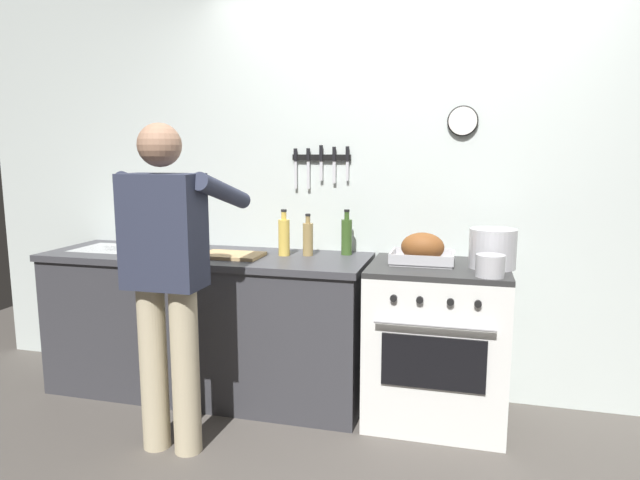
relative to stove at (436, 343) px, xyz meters
name	(u,v)px	position (x,y,z in m)	size (l,w,h in m)	color
wall_back	(407,189)	(-0.22, 0.36, 0.85)	(6.00, 0.13, 2.60)	silver
counter_block	(206,322)	(-1.43, 0.00, 0.01)	(2.03, 0.65, 0.90)	#38383D
stove	(436,343)	(0.00, 0.00, 0.00)	(0.76, 0.67, 0.90)	white
person_cook	(167,268)	(-1.29, -0.67, 0.50)	(0.51, 0.63, 1.66)	#C6B793
roasting_pan	(422,250)	(-0.09, 0.03, 0.53)	(0.35, 0.26, 0.18)	#B7B7BC
stock_pot	(493,248)	(0.28, 0.01, 0.56)	(0.25, 0.25, 0.21)	#B7B7BC
saucepan	(490,266)	(0.26, -0.22, 0.51)	(0.14, 0.14, 0.11)	#B7B7BC
cutting_board	(232,255)	(-1.22, -0.06, 0.46)	(0.36, 0.24, 0.02)	tan
bottle_olive_oil	(347,236)	(-0.56, 0.19, 0.57)	(0.07, 0.07, 0.28)	#385623
bottle_vinegar	(308,238)	(-0.79, 0.10, 0.56)	(0.06, 0.06, 0.26)	#997F4C
bottle_cooking_oil	(284,236)	(-0.93, 0.07, 0.57)	(0.07, 0.07, 0.28)	gold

